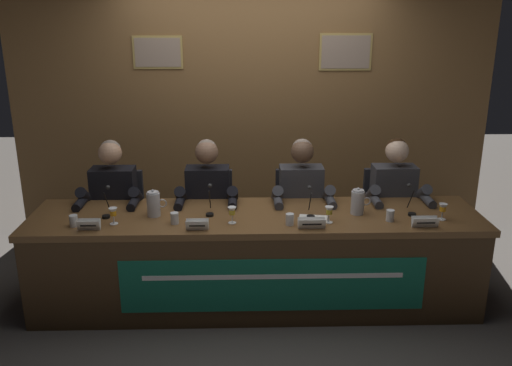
% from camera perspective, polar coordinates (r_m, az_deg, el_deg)
% --- Properties ---
extents(ground_plane, '(12.00, 12.00, 0.00)m').
position_cam_1_polar(ground_plane, '(4.48, 0.00, -12.26)').
color(ground_plane, '#4C4742').
extents(wall_back_panelled, '(4.63, 0.14, 2.60)m').
position_cam_1_polar(wall_back_panelled, '(5.38, -0.41, 7.70)').
color(wall_back_panelled, brown).
rests_on(wall_back_panelled, ground_plane).
extents(conference_table, '(3.43, 0.78, 0.75)m').
position_cam_1_polar(conference_table, '(4.15, 0.08, -6.88)').
color(conference_table, brown).
rests_on(conference_table, ground_plane).
extents(chair_far_left, '(0.44, 0.45, 0.90)m').
position_cam_1_polar(chair_far_left, '(4.92, -14.04, -4.30)').
color(chair_far_left, black).
rests_on(chair_far_left, ground_plane).
extents(panelist_far_left, '(0.51, 0.48, 1.23)m').
position_cam_1_polar(panelist_far_left, '(4.64, -14.79, -2.05)').
color(panelist_far_left, black).
rests_on(panelist_far_left, ground_plane).
extents(nameplate_far_left, '(0.16, 0.06, 0.08)m').
position_cam_1_polar(nameplate_far_left, '(4.03, -17.10, -4.20)').
color(nameplate_far_left, white).
rests_on(nameplate_far_left, conference_table).
extents(juice_glass_far_left, '(0.06, 0.06, 0.12)m').
position_cam_1_polar(juice_glass_far_left, '(4.08, -14.72, -3.04)').
color(juice_glass_far_left, white).
rests_on(juice_glass_far_left, conference_table).
extents(water_cup_far_left, '(0.06, 0.06, 0.08)m').
position_cam_1_polar(water_cup_far_left, '(4.13, -18.54, -3.83)').
color(water_cup_far_left, silver).
rests_on(water_cup_far_left, conference_table).
extents(microphone_far_left, '(0.06, 0.17, 0.22)m').
position_cam_1_polar(microphone_far_left, '(4.25, -15.36, -2.41)').
color(microphone_far_left, black).
rests_on(microphone_far_left, conference_table).
extents(chair_center_left, '(0.44, 0.45, 0.90)m').
position_cam_1_polar(chair_center_left, '(4.81, -4.87, -4.32)').
color(chair_center_left, black).
rests_on(chair_center_left, ground_plane).
extents(panelist_center_left, '(0.51, 0.48, 1.23)m').
position_cam_1_polar(panelist_center_left, '(4.53, -5.09, -2.02)').
color(panelist_center_left, black).
rests_on(panelist_center_left, ground_plane).
extents(nameplate_center_left, '(0.16, 0.06, 0.08)m').
position_cam_1_polar(nameplate_center_left, '(3.87, -6.17, -4.38)').
color(nameplate_center_left, white).
rests_on(nameplate_center_left, conference_table).
extents(juice_glass_center_left, '(0.06, 0.06, 0.12)m').
position_cam_1_polar(juice_glass_center_left, '(3.96, -2.52, -3.05)').
color(juice_glass_center_left, white).
rests_on(juice_glass_center_left, conference_table).
extents(water_cup_center_left, '(0.06, 0.06, 0.08)m').
position_cam_1_polar(water_cup_center_left, '(4.01, -8.51, -3.72)').
color(water_cup_center_left, silver).
rests_on(water_cup_center_left, conference_table).
extents(microphone_center_left, '(0.06, 0.17, 0.22)m').
position_cam_1_polar(microphone_center_left, '(4.15, -4.86, -2.29)').
color(microphone_center_left, black).
rests_on(microphone_center_left, conference_table).
extents(chair_center_right, '(0.44, 0.45, 0.90)m').
position_cam_1_polar(chair_center_right, '(4.83, 4.48, -4.23)').
color(chair_center_right, black).
rests_on(chair_center_right, ground_plane).
extents(panelist_center_right, '(0.51, 0.48, 1.23)m').
position_cam_1_polar(panelist_center_right, '(4.54, 4.82, -1.93)').
color(panelist_center_right, black).
rests_on(panelist_center_right, ground_plane).
extents(nameplate_center_right, '(0.20, 0.06, 0.08)m').
position_cam_1_polar(nameplate_center_right, '(3.90, 5.85, -4.23)').
color(nameplate_center_right, white).
rests_on(nameplate_center_right, conference_table).
extents(juice_glass_center_right, '(0.06, 0.06, 0.12)m').
position_cam_1_polar(juice_glass_center_right, '(4.00, 7.66, -2.98)').
color(juice_glass_center_right, white).
rests_on(juice_glass_center_right, conference_table).
extents(water_cup_center_right, '(0.06, 0.06, 0.08)m').
position_cam_1_polar(water_cup_center_right, '(3.95, 3.55, -3.88)').
color(water_cup_center_right, silver).
rests_on(water_cup_center_right, conference_table).
extents(microphone_center_right, '(0.06, 0.17, 0.22)m').
position_cam_1_polar(microphone_center_right, '(4.11, 5.70, -2.51)').
color(microphone_center_right, black).
rests_on(microphone_center_right, conference_table).
extents(chair_far_right, '(0.44, 0.45, 0.90)m').
position_cam_1_polar(chair_far_right, '(4.97, 13.52, -4.04)').
color(chair_far_right, black).
rests_on(chair_far_right, ground_plane).
extents(panelist_far_right, '(0.51, 0.48, 1.23)m').
position_cam_1_polar(panelist_far_right, '(4.69, 14.36, -1.79)').
color(panelist_far_right, black).
rests_on(panelist_far_right, ground_plane).
extents(nameplate_far_right, '(0.19, 0.06, 0.08)m').
position_cam_1_polar(nameplate_far_right, '(4.08, 17.28, -3.92)').
color(nameplate_far_right, white).
rests_on(nameplate_far_right, conference_table).
extents(juice_glass_far_right, '(0.06, 0.06, 0.12)m').
position_cam_1_polar(juice_glass_far_right, '(4.25, 18.96, -2.56)').
color(juice_glass_far_right, white).
rests_on(juice_glass_far_right, conference_table).
extents(water_cup_far_right, '(0.06, 0.06, 0.08)m').
position_cam_1_polar(water_cup_far_right, '(4.14, 13.86, -3.38)').
color(water_cup_far_right, silver).
rests_on(water_cup_far_right, conference_table).
extents(microphone_far_right, '(0.06, 0.17, 0.22)m').
position_cam_1_polar(microphone_far_right, '(4.31, 15.92, -2.18)').
color(microphone_far_right, black).
rests_on(microphone_far_right, conference_table).
extents(water_pitcher_left_side, '(0.15, 0.10, 0.21)m').
position_cam_1_polar(water_pitcher_left_side, '(4.17, -10.66, -2.16)').
color(water_pitcher_left_side, silver).
rests_on(water_pitcher_left_side, conference_table).
extents(water_pitcher_right_side, '(0.15, 0.10, 0.21)m').
position_cam_1_polar(water_pitcher_right_side, '(4.21, 10.60, -1.96)').
color(water_pitcher_right_side, silver).
rests_on(water_pitcher_right_side, conference_table).
extents(document_stack_center_right, '(0.23, 0.18, 0.01)m').
position_cam_1_polar(document_stack_center_right, '(4.07, 5.99, -3.77)').
color(document_stack_center_right, white).
rests_on(document_stack_center_right, conference_table).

